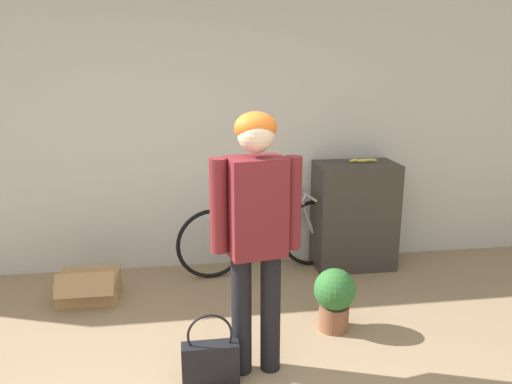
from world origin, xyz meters
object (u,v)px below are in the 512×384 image
handbag (210,360)px  cardboard_box (89,287)px  banana (362,160)px  bicycle (264,236)px  person (256,220)px  potted_plant (335,296)px

handbag → cardboard_box: handbag is taller
banana → bicycle: bearing=-177.4°
cardboard_box → bicycle: bearing=13.2°
person → bicycle: bearing=68.8°
handbag → cardboard_box: size_ratio=0.96×
cardboard_box → potted_plant: 2.08m
bicycle → handbag: bicycle is taller
bicycle → person: bearing=-110.3°
handbag → bicycle: bearing=70.0°
banana → potted_plant: size_ratio=0.61×
banana → cardboard_box: (-2.53, -0.41, -0.95)m
person → cardboard_box: person is taller
handbag → potted_plant: potted_plant is taller
person → bicycle: (0.31, 1.59, -0.67)m
banana → potted_plant: 1.57m
potted_plant → bicycle: bearing=106.6°
cardboard_box → banana: bearing=9.3°
cardboard_box → potted_plant: (1.92, -0.79, 0.16)m
banana → cardboard_box: 2.74m
handbag → cardboard_box: bearing=126.1°
potted_plant → cardboard_box: bearing=157.6°
banana → cardboard_box: bearing=-170.7°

